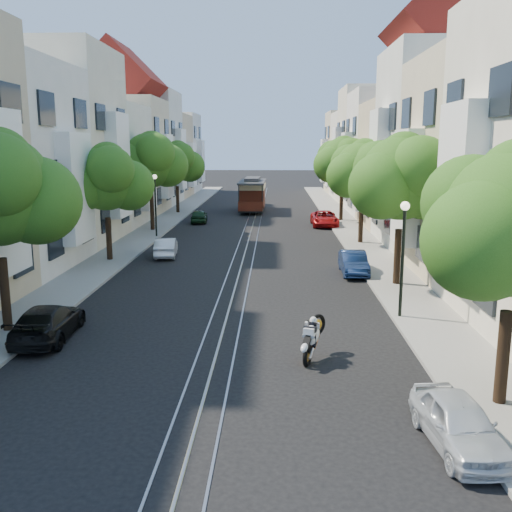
# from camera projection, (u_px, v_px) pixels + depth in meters

# --- Properties ---
(ground) EXTENTS (200.00, 200.00, 0.00)m
(ground) POSITION_uv_depth(u_px,v_px,m) (252.00, 226.00, 44.44)
(ground) COLOR black
(ground) RESTS_ON ground
(sidewalk_east) EXTENTS (2.50, 80.00, 0.12)m
(sidewalk_east) POSITION_uv_depth(u_px,v_px,m) (346.00, 226.00, 44.19)
(sidewalk_east) COLOR gray
(sidewalk_east) RESTS_ON ground
(sidewalk_west) EXTENTS (2.50, 80.00, 0.12)m
(sidewalk_west) POSITION_uv_depth(u_px,v_px,m) (160.00, 225.00, 44.67)
(sidewalk_west) COLOR gray
(sidewalk_west) RESTS_ON ground
(rail_left) EXTENTS (0.06, 80.00, 0.02)m
(rail_left) POSITION_uv_depth(u_px,v_px,m) (245.00, 226.00, 44.46)
(rail_left) COLOR gray
(rail_left) RESTS_ON ground
(rail_slot) EXTENTS (0.06, 80.00, 0.02)m
(rail_slot) POSITION_uv_depth(u_px,v_px,m) (252.00, 226.00, 44.44)
(rail_slot) COLOR gray
(rail_slot) RESTS_ON ground
(rail_right) EXTENTS (0.06, 80.00, 0.02)m
(rail_right) POSITION_uv_depth(u_px,v_px,m) (260.00, 226.00, 44.42)
(rail_right) COLOR gray
(rail_right) RESTS_ON ground
(lane_line) EXTENTS (0.08, 80.00, 0.01)m
(lane_line) POSITION_uv_depth(u_px,v_px,m) (252.00, 226.00, 44.44)
(lane_line) COLOR tan
(lane_line) RESTS_ON ground
(townhouses_east) EXTENTS (7.75, 72.00, 12.00)m
(townhouses_east) POSITION_uv_depth(u_px,v_px,m) (409.00, 159.00, 42.97)
(townhouses_east) COLOR beige
(townhouses_east) RESTS_ON ground
(townhouses_west) EXTENTS (7.75, 72.00, 11.76)m
(townhouses_west) POSITION_uv_depth(u_px,v_px,m) (98.00, 160.00, 43.77)
(townhouses_west) COLOR silver
(townhouses_west) RESTS_ON ground
(tree_e_b) EXTENTS (4.93, 4.08, 6.68)m
(tree_e_b) POSITION_uv_depth(u_px,v_px,m) (403.00, 180.00, 24.63)
(tree_e_b) COLOR black
(tree_e_b) RESTS_ON ground
(tree_e_c) EXTENTS (4.84, 3.99, 6.52)m
(tree_e_c) POSITION_uv_depth(u_px,v_px,m) (364.00, 171.00, 35.45)
(tree_e_c) COLOR black
(tree_e_c) RESTS_ON ground
(tree_e_d) EXTENTS (5.01, 4.16, 6.85)m
(tree_e_d) POSITION_uv_depth(u_px,v_px,m) (343.00, 162.00, 46.19)
(tree_e_d) COLOR black
(tree_e_d) RESTS_ON ground
(tree_w_b) EXTENTS (4.72, 3.87, 6.27)m
(tree_w_b) POSITION_uv_depth(u_px,v_px,m) (107.00, 180.00, 30.08)
(tree_w_b) COLOR black
(tree_w_b) RESTS_ON ground
(tree_w_c) EXTENTS (5.13, 4.28, 7.09)m
(tree_w_c) POSITION_uv_depth(u_px,v_px,m) (151.00, 161.00, 40.74)
(tree_w_c) COLOR black
(tree_w_c) RESTS_ON ground
(tree_w_d) EXTENTS (4.84, 3.99, 6.52)m
(tree_w_d) POSITION_uv_depth(u_px,v_px,m) (177.00, 163.00, 51.62)
(tree_w_d) COLOR black
(tree_w_d) RESTS_ON ground
(lamp_east) EXTENTS (0.32, 0.32, 4.16)m
(lamp_east) POSITION_uv_depth(u_px,v_px,m) (403.00, 242.00, 20.15)
(lamp_east) COLOR black
(lamp_east) RESTS_ON ground
(lamp_west) EXTENTS (0.32, 0.32, 4.16)m
(lamp_west) POSITION_uv_depth(u_px,v_px,m) (155.00, 196.00, 38.22)
(lamp_west) COLOR black
(lamp_west) RESTS_ON ground
(sportbike_rider) EXTENTS (0.83, 1.69, 1.26)m
(sportbike_rider) POSITION_uv_depth(u_px,v_px,m) (312.00, 336.00, 16.68)
(sportbike_rider) COLOR black
(sportbike_rider) RESTS_ON ground
(cable_car) EXTENTS (2.47, 7.61, 2.91)m
(cable_car) POSITION_uv_depth(u_px,v_px,m) (253.00, 193.00, 53.99)
(cable_car) COLOR black
(cable_car) RESTS_ON ground
(parked_car_e_near) EXTENTS (1.59, 3.27, 1.08)m
(parked_car_e_near) POSITION_uv_depth(u_px,v_px,m) (459.00, 423.00, 11.84)
(parked_car_e_near) COLOR silver
(parked_car_e_near) RESTS_ON ground
(parked_car_e_mid) EXTENTS (1.19, 3.39, 1.12)m
(parked_car_e_mid) POSITION_uv_depth(u_px,v_px,m) (353.00, 263.00, 27.80)
(parked_car_e_mid) COLOR #0D1D42
(parked_car_e_mid) RESTS_ON ground
(parked_car_e_far) EXTENTS (2.01, 4.28, 1.19)m
(parked_car_e_far) POSITION_uv_depth(u_px,v_px,m) (325.00, 219.00, 44.20)
(parked_car_e_far) COLOR maroon
(parked_car_e_far) RESTS_ON ground
(parked_car_w_near) EXTENTS (1.80, 4.01, 1.14)m
(parked_car_w_near) POSITION_uv_depth(u_px,v_px,m) (48.00, 322.00, 18.47)
(parked_car_w_near) COLOR black
(parked_car_w_near) RESTS_ON ground
(parked_car_w_mid) EXTENTS (1.49, 3.35, 1.07)m
(parked_car_w_mid) POSITION_uv_depth(u_px,v_px,m) (166.00, 247.00, 32.17)
(parked_car_w_mid) COLOR silver
(parked_car_w_mid) RESTS_ON ground
(parked_car_w_far) EXTENTS (1.53, 3.27, 1.08)m
(parked_car_w_far) POSITION_uv_depth(u_px,v_px,m) (199.00, 216.00, 46.15)
(parked_car_w_far) COLOR black
(parked_car_w_far) RESTS_ON ground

